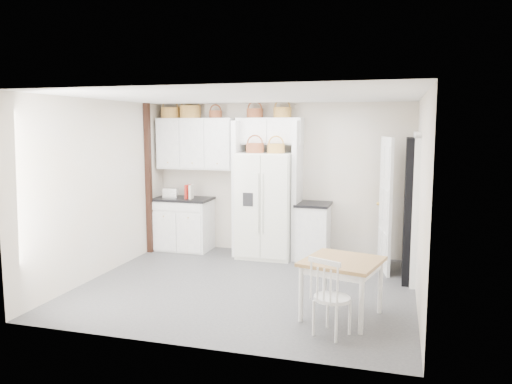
% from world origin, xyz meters
% --- Properties ---
extents(floor, '(4.50, 4.50, 0.00)m').
position_xyz_m(floor, '(0.00, 0.00, 0.00)').
color(floor, '#3A3A3C').
rests_on(floor, ground).
extents(ceiling, '(4.50, 4.50, 0.00)m').
position_xyz_m(ceiling, '(0.00, 0.00, 2.60)').
color(ceiling, white).
rests_on(ceiling, wall_back).
extents(wall_back, '(4.50, 0.00, 4.50)m').
position_xyz_m(wall_back, '(0.00, 2.00, 1.30)').
color(wall_back, silver).
rests_on(wall_back, floor).
extents(wall_left, '(0.00, 4.00, 4.00)m').
position_xyz_m(wall_left, '(-2.25, 0.00, 1.30)').
color(wall_left, silver).
rests_on(wall_left, floor).
extents(wall_right, '(0.00, 4.00, 4.00)m').
position_xyz_m(wall_right, '(2.25, 0.00, 1.30)').
color(wall_right, silver).
rests_on(wall_right, floor).
extents(refrigerator, '(0.92, 0.74, 1.77)m').
position_xyz_m(refrigerator, '(-0.15, 1.63, 0.89)').
color(refrigerator, white).
rests_on(refrigerator, floor).
extents(base_cab_left, '(0.97, 0.61, 0.90)m').
position_xyz_m(base_cab_left, '(-1.71, 1.70, 0.45)').
color(base_cab_left, silver).
rests_on(base_cab_left, floor).
extents(base_cab_right, '(0.51, 0.62, 0.91)m').
position_xyz_m(base_cab_right, '(0.64, 1.70, 0.45)').
color(base_cab_right, silver).
rests_on(base_cab_right, floor).
extents(dining_table, '(1.00, 1.00, 0.69)m').
position_xyz_m(dining_table, '(1.39, -0.78, 0.34)').
color(dining_table, olive).
rests_on(dining_table, floor).
extents(windsor_chair, '(0.51, 0.49, 0.81)m').
position_xyz_m(windsor_chair, '(1.34, -1.32, 0.41)').
color(windsor_chair, silver).
rests_on(windsor_chair, floor).
extents(counter_left, '(1.01, 0.65, 0.04)m').
position_xyz_m(counter_left, '(-1.71, 1.70, 0.92)').
color(counter_left, black).
rests_on(counter_left, base_cab_left).
extents(counter_right, '(0.56, 0.66, 0.04)m').
position_xyz_m(counter_right, '(0.64, 1.70, 0.93)').
color(counter_right, black).
rests_on(counter_right, base_cab_right).
extents(toaster, '(0.27, 0.17, 0.18)m').
position_xyz_m(toaster, '(-1.91, 1.61, 1.03)').
color(toaster, silver).
rests_on(toaster, counter_left).
extents(cookbook_red, '(0.08, 0.17, 0.25)m').
position_xyz_m(cookbook_red, '(-1.58, 1.62, 1.06)').
color(cookbook_red, '#B0251C').
rests_on(cookbook_red, counter_left).
extents(cookbook_cream, '(0.05, 0.17, 0.25)m').
position_xyz_m(cookbook_cream, '(-1.52, 1.62, 1.06)').
color(cookbook_cream, silver).
rests_on(cookbook_cream, counter_left).
extents(basket_upper_a, '(0.34, 0.34, 0.19)m').
position_xyz_m(basket_upper_a, '(-1.99, 1.83, 2.45)').
color(basket_upper_a, olive).
rests_on(basket_upper_a, upper_cabinet).
extents(basket_upper_b, '(0.38, 0.38, 0.22)m').
position_xyz_m(basket_upper_b, '(-1.60, 1.83, 2.46)').
color(basket_upper_b, olive).
rests_on(basket_upper_b, upper_cabinet).
extents(basket_upper_c, '(0.23, 0.23, 0.13)m').
position_xyz_m(basket_upper_c, '(-1.13, 1.83, 2.42)').
color(basket_upper_c, brown).
rests_on(basket_upper_c, upper_cabinet).
extents(basket_bridge_a, '(0.28, 0.28, 0.16)m').
position_xyz_m(basket_bridge_a, '(-0.42, 1.83, 2.43)').
color(basket_bridge_a, brown).
rests_on(basket_bridge_a, bridge_cabinet).
extents(basket_bridge_b, '(0.30, 0.30, 0.17)m').
position_xyz_m(basket_bridge_b, '(0.07, 1.83, 2.44)').
color(basket_bridge_b, olive).
rests_on(basket_bridge_b, bridge_cabinet).
extents(basket_fridge_a, '(0.30, 0.30, 0.16)m').
position_xyz_m(basket_fridge_a, '(-0.33, 1.53, 1.85)').
color(basket_fridge_a, brown).
rests_on(basket_fridge_a, refrigerator).
extents(basket_fridge_b, '(0.29, 0.29, 0.15)m').
position_xyz_m(basket_fridge_b, '(0.03, 1.53, 1.85)').
color(basket_fridge_b, olive).
rests_on(basket_fridge_b, refrigerator).
extents(upper_cabinet, '(1.40, 0.34, 0.90)m').
position_xyz_m(upper_cabinet, '(-1.50, 1.83, 1.90)').
color(upper_cabinet, silver).
rests_on(upper_cabinet, wall_back).
extents(bridge_cabinet, '(1.12, 0.34, 0.45)m').
position_xyz_m(bridge_cabinet, '(-0.15, 1.83, 2.12)').
color(bridge_cabinet, silver).
rests_on(bridge_cabinet, wall_back).
extents(fridge_panel_left, '(0.08, 0.60, 2.30)m').
position_xyz_m(fridge_panel_left, '(-0.66, 1.70, 1.15)').
color(fridge_panel_left, silver).
rests_on(fridge_panel_left, floor).
extents(fridge_panel_right, '(0.08, 0.60, 2.30)m').
position_xyz_m(fridge_panel_right, '(0.36, 1.70, 1.15)').
color(fridge_panel_right, silver).
rests_on(fridge_panel_right, floor).
extents(trim_post, '(0.09, 0.09, 2.60)m').
position_xyz_m(trim_post, '(-2.20, 1.35, 1.30)').
color(trim_post, black).
rests_on(trim_post, floor).
extents(doorway_void, '(0.18, 0.85, 2.05)m').
position_xyz_m(doorway_void, '(2.16, 1.00, 1.02)').
color(doorway_void, black).
rests_on(doorway_void, floor).
extents(door_slab, '(0.21, 0.79, 2.05)m').
position_xyz_m(door_slab, '(1.80, 1.33, 1.02)').
color(door_slab, white).
rests_on(door_slab, floor).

